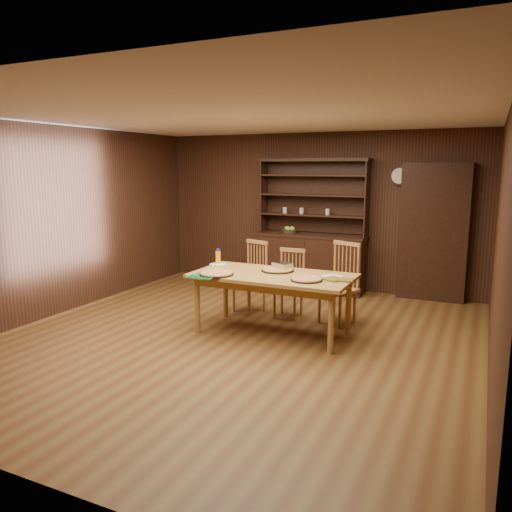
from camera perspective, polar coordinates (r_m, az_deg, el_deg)
The scene contains 20 objects.
floor at distance 6.06m, azimuth -2.35°, elevation -9.49°, with size 6.00×6.00×0.00m, color brown.
room_shell at distance 5.73m, azimuth -2.46°, elevation 5.55°, with size 6.00×6.00×6.00m.
china_hutch at distance 8.38m, azimuth 6.29°, elevation 0.18°, with size 1.84×0.52×2.17m.
doorway at distance 8.06m, azimuth 19.60°, elevation 2.53°, with size 1.00×0.18×2.10m, color black.
wall_clock at distance 8.13m, azimuth 16.10°, elevation 8.79°, with size 0.30×0.05×0.30m.
dining_table at distance 6.09m, azimuth 1.91°, elevation -2.80°, with size 1.94×0.97×0.75m.
chair_left at distance 7.09m, azimuth -0.40°, elevation -2.08°, with size 0.52×0.51×1.01m.
chair_center at distance 6.87m, azimuth 3.91°, elevation -2.87°, with size 0.38×0.37×0.93m.
chair_right at distance 6.65m, azimuth 9.73°, elevation -2.76°, with size 0.56×0.55×1.07m.
pizza_left at distance 6.04m, azimuth -4.54°, elevation -2.01°, with size 0.42×0.42×0.04m.
pizza_right at distance 5.75m, azimuth 5.80°, elevation -2.65°, with size 0.37×0.37×0.04m.
pizza_center at distance 6.24m, azimuth 2.48°, elevation -1.59°, with size 0.41×0.41×0.04m.
cooling_rack at distance 5.99m, azimuth -5.99°, elevation -2.24°, with size 0.31×0.31×0.01m, color #0DB25C, non-canonical shape.
plate_left at distance 6.64m, azimuth -4.32°, elevation -0.97°, with size 0.24×0.24×0.02m.
plate_right at distance 5.95m, azimuth 8.71°, elevation -2.36°, with size 0.27×0.27×0.02m.
foil_dish at distance 6.32m, azimuth 3.04°, elevation -1.18°, with size 0.23×0.17×0.09m, color white.
juice_bottle at distance 6.67m, azimuth -4.36°, elevation -0.14°, with size 0.07×0.07×0.21m.
pot_holder_a at distance 5.82m, azimuth 10.00°, elevation -2.70°, with size 0.21×0.21×0.02m, color #9E1D12.
pot_holder_b at distance 5.84m, azimuth 8.83°, elevation -2.61°, with size 0.22×0.22×0.02m, color #9E1D12.
fruit_bowl at distance 8.38m, azimuth 3.87°, elevation 2.91°, with size 0.27×0.27×0.12m.
Camera 1 is at (2.63, -5.07, 2.03)m, focal length 35.00 mm.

